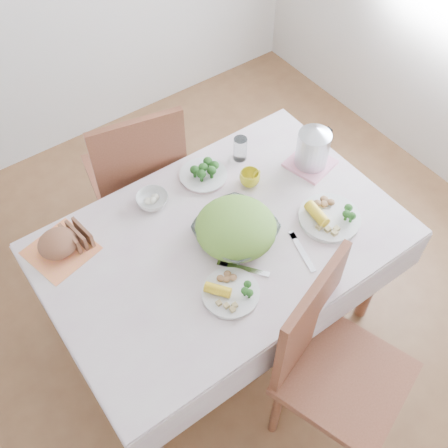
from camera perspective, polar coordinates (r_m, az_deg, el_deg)
floor at (r=2.88m, az=-0.09°, el=-10.58°), size 3.60×3.60×0.00m
dining_table at (r=2.55m, az=-0.10°, el=-6.68°), size 1.40×0.90×0.75m
tablecloth at (r=2.23m, az=-0.12°, el=-1.58°), size 1.50×1.00×0.01m
chair_near at (r=2.29m, az=12.92°, el=-16.38°), size 0.59×0.59×1.03m
chair_far at (r=2.89m, az=-9.55°, el=4.87°), size 0.56×0.56×1.04m
salad_bowl at (r=2.20m, az=1.29°, el=-0.81°), size 0.38×0.38×0.08m
dinner_plate_left at (r=2.06m, az=0.74°, el=-7.50°), size 0.29×0.29×0.02m
dinner_plate_right at (r=2.32m, az=11.39°, el=0.64°), size 0.37×0.37×0.02m
broccoli_plate at (r=2.45m, az=-2.26°, el=5.30°), size 0.29×0.29×0.02m
napkin at (r=2.29m, az=-17.33°, el=-2.78°), size 0.30×0.30×0.00m
bread_loaf at (r=2.25m, az=-17.67°, el=-1.95°), size 0.19×0.19×0.10m
fruit_bowl at (r=2.35m, az=-7.79°, el=2.62°), size 0.19×0.19×0.05m
yellow_mug at (r=2.40m, az=2.81°, el=5.00°), size 0.11×0.11×0.07m
glass_tumbler at (r=2.50m, az=1.78°, el=8.26°), size 0.08×0.08×0.12m
pink_tray at (r=2.54m, az=9.35°, el=6.53°), size 0.23×0.23×0.02m
electric_kettle at (r=2.46m, az=9.69°, el=8.38°), size 0.15×0.15×0.21m
fork_left at (r=2.14m, az=2.26°, el=-4.90°), size 0.15×0.18×0.00m
fork_right at (r=2.21m, az=8.52°, el=-3.02°), size 0.08×0.21×0.00m
knife at (r=2.08m, az=1.40°, el=-7.07°), size 0.16×0.06×0.00m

